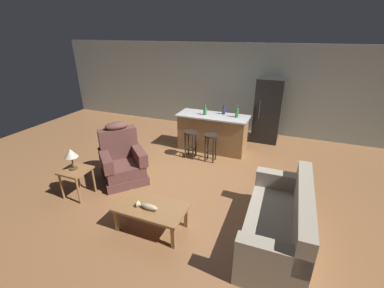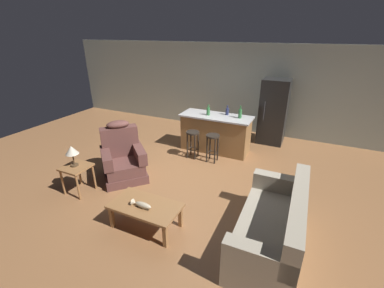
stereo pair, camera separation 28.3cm
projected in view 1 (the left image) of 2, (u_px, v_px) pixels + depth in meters
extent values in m
plane|color=brown|center=(193.00, 173.00, 5.70)|extent=(12.00, 12.00, 0.00)
cube|color=#939E93|center=(231.00, 88.00, 7.83)|extent=(12.00, 0.05, 2.60)
cube|color=olive|center=(151.00, 207.00, 3.96)|extent=(1.10, 0.60, 0.04)
cube|color=olive|center=(117.00, 220.00, 4.00)|extent=(0.06, 0.06, 0.38)
cube|color=olive|center=(173.00, 237.00, 3.67)|extent=(0.06, 0.06, 0.38)
cube|color=olive|center=(134.00, 203.00, 4.41)|extent=(0.06, 0.06, 0.38)
cube|color=olive|center=(186.00, 217.00, 4.08)|extent=(0.06, 0.06, 0.38)
cube|color=#4C3823|center=(149.00, 209.00, 3.88)|extent=(0.22, 0.07, 0.01)
ellipsoid|color=tan|center=(149.00, 207.00, 3.87)|extent=(0.28, 0.09, 0.09)
cone|color=tan|center=(140.00, 204.00, 3.92)|extent=(0.06, 0.10, 0.10)
cube|color=#9E937F|center=(273.00, 235.00, 3.83)|extent=(0.86, 1.91, 0.20)
cube|color=#9E937F|center=(275.00, 224.00, 3.75)|extent=(0.86, 1.91, 0.22)
cube|color=#9E937F|center=(303.00, 208.00, 3.49)|extent=(0.22, 1.90, 0.52)
cube|color=#9E937F|center=(272.00, 255.00, 2.92)|extent=(0.84, 0.21, 0.28)
cube|color=#9E937F|center=(281.00, 180.00, 4.37)|extent=(0.84, 0.21, 0.28)
cube|color=brown|center=(125.00, 176.00, 5.40)|extent=(1.19, 1.19, 0.18)
cube|color=brown|center=(124.00, 168.00, 5.32)|extent=(1.10, 1.10, 0.24)
cube|color=brown|center=(118.00, 143.00, 5.39)|extent=(0.69, 0.72, 0.64)
ellipsoid|color=brown|center=(116.00, 126.00, 5.23)|extent=(0.51, 0.52, 0.16)
cube|color=brown|center=(139.00, 154.00, 5.33)|extent=(0.71, 0.67, 0.26)
cube|color=brown|center=(106.00, 160.00, 5.07)|extent=(0.71, 0.67, 0.26)
cube|color=olive|center=(75.00, 170.00, 4.72)|extent=(0.48, 0.48, 0.04)
cylinder|color=olive|center=(62.00, 187.00, 4.73)|extent=(0.04, 0.04, 0.52)
cylinder|color=olive|center=(78.00, 191.00, 4.60)|extent=(0.04, 0.04, 0.52)
cylinder|color=olive|center=(78.00, 176.00, 5.07)|extent=(0.04, 0.04, 0.52)
cylinder|color=olive|center=(94.00, 180.00, 4.94)|extent=(0.04, 0.04, 0.52)
cylinder|color=#4C3823|center=(74.00, 168.00, 4.72)|extent=(0.14, 0.14, 0.03)
cylinder|color=#4C3823|center=(73.00, 162.00, 4.67)|extent=(0.02, 0.02, 0.22)
cone|color=#BCB29E|center=(71.00, 153.00, 4.60)|extent=(0.24, 0.24, 0.16)
cube|color=olive|center=(212.00, 133.00, 6.66)|extent=(1.71, 0.63, 0.91)
cube|color=#B2B2B2|center=(213.00, 116.00, 6.47)|extent=(1.80, 0.70, 0.04)
cylinder|color=black|center=(191.00, 132.00, 6.17)|extent=(0.32, 0.32, 0.04)
torus|color=black|center=(191.00, 149.00, 6.34)|extent=(0.23, 0.23, 0.02)
cylinder|color=black|center=(185.00, 146.00, 6.25)|extent=(0.04, 0.04, 0.64)
cylinder|color=black|center=(193.00, 147.00, 6.19)|extent=(0.04, 0.04, 0.64)
cylinder|color=black|center=(188.00, 143.00, 6.42)|extent=(0.04, 0.04, 0.64)
cylinder|color=black|center=(196.00, 144.00, 6.35)|extent=(0.04, 0.04, 0.64)
cylinder|color=black|center=(211.00, 135.00, 5.99)|extent=(0.32, 0.32, 0.04)
torus|color=black|center=(210.00, 152.00, 6.17)|extent=(0.23, 0.23, 0.02)
cylinder|color=black|center=(205.00, 150.00, 6.08)|extent=(0.04, 0.04, 0.64)
cylinder|color=black|center=(213.00, 151.00, 6.01)|extent=(0.04, 0.04, 0.64)
cylinder|color=black|center=(208.00, 146.00, 6.25)|extent=(0.04, 0.04, 0.64)
cylinder|color=black|center=(216.00, 148.00, 6.18)|extent=(0.04, 0.04, 0.64)
cube|color=black|center=(268.00, 110.00, 7.10)|extent=(0.70, 0.66, 1.76)
cylinder|color=#333338|center=(259.00, 110.00, 6.83)|extent=(0.02, 0.02, 0.50)
cylinder|color=#2D6B38|center=(237.00, 113.00, 6.27)|extent=(0.08, 0.08, 0.22)
cylinder|color=#2D6B38|center=(237.00, 107.00, 6.20)|extent=(0.03, 0.03, 0.09)
cylinder|color=#23284C|center=(224.00, 111.00, 6.50)|extent=(0.08, 0.08, 0.17)
cylinder|color=#23284C|center=(224.00, 106.00, 6.45)|extent=(0.03, 0.03, 0.07)
cylinder|color=#2D6B38|center=(205.00, 111.00, 6.45)|extent=(0.09, 0.09, 0.19)
cylinder|color=#2D6B38|center=(205.00, 106.00, 6.40)|extent=(0.03, 0.03, 0.08)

